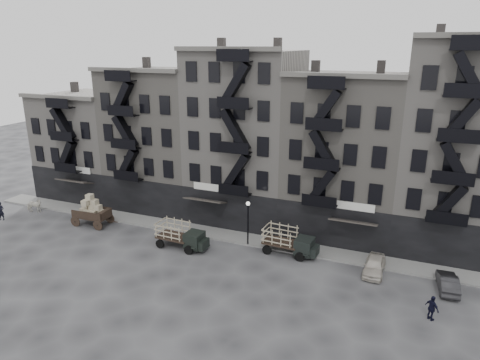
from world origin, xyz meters
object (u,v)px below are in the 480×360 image
at_px(horse, 34,206).
at_px(policeman, 432,308).
at_px(stake_truck_west, 181,234).
at_px(wagon, 91,208).
at_px(car_far, 448,282).
at_px(pedestrian_west, 1,211).
at_px(stake_truck_east, 289,239).
at_px(car_east, 374,265).
at_px(pedestrian_mid, 187,240).

bearing_deg(horse, policeman, -113.40).
distance_m(stake_truck_west, policeman, 20.99).
relative_size(wagon, car_far, 1.04).
bearing_deg(pedestrian_west, policeman, -23.28).
bearing_deg(policeman, horse, 35.65).
distance_m(horse, policeman, 40.07).
xyz_separation_m(stake_truck_east, policeman, (11.40, -5.59, -0.48)).
xyz_separation_m(horse, stake_truck_east, (28.41, 1.07, 0.60)).
bearing_deg(car_far, car_east, -10.46).
distance_m(wagon, stake_truck_east, 20.36).
height_order(car_east, policeman, policeman).
bearing_deg(policeman, car_far, -63.11).
distance_m(car_east, car_far, 5.36).
bearing_deg(stake_truck_west, pedestrian_west, -173.46).
distance_m(horse, wagon, 8.17).
relative_size(horse, wagon, 0.48).
relative_size(car_far, pedestrian_mid, 2.25).
bearing_deg(horse, wagon, -109.08).
xyz_separation_m(horse, pedestrian_mid, (19.73, -1.43, 0.05)).
bearing_deg(car_east, policeman, -48.91).
height_order(horse, pedestrian_west, pedestrian_west).
bearing_deg(policeman, car_east, -8.45).
bearing_deg(car_east, pedestrian_mid, -171.51).
bearing_deg(stake_truck_east, horse, -174.22).
distance_m(horse, pedestrian_mid, 19.78).
height_order(wagon, stake_truck_west, wagon).
relative_size(stake_truck_west, stake_truck_east, 0.99).
height_order(horse, stake_truck_east, stake_truck_east).
xyz_separation_m(wagon, pedestrian_west, (-9.57, -2.60, -0.83)).
xyz_separation_m(horse, policeman, (39.81, -4.52, 0.12)).
relative_size(horse, pedestrian_west, 0.92).
xyz_separation_m(car_east, car_far, (5.33, -0.54, -0.05)).
distance_m(horse, stake_truck_west, 19.12).
distance_m(wagon, car_far, 32.95).
bearing_deg(wagon, horse, 175.92).
distance_m(pedestrian_mid, policeman, 20.32).
relative_size(wagon, policeman, 2.15).
relative_size(wagon, pedestrian_mid, 2.33).
height_order(pedestrian_west, policeman, pedestrian_west).
xyz_separation_m(wagon, car_far, (32.93, 0.25, -1.21)).
distance_m(pedestrian_west, policeman, 41.32).
distance_m(car_east, policeman, 6.48).
relative_size(stake_truck_east, car_east, 1.27).
xyz_separation_m(stake_truck_east, car_far, (12.62, -1.12, -0.76)).
relative_size(wagon, car_east, 1.00).
distance_m(wagon, pedestrian_west, 9.95).
height_order(stake_truck_west, stake_truck_east, stake_truck_east).
bearing_deg(horse, car_far, -107.00).
bearing_deg(car_east, wagon, -176.71).
bearing_deg(pedestrian_mid, policeman, 134.83).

